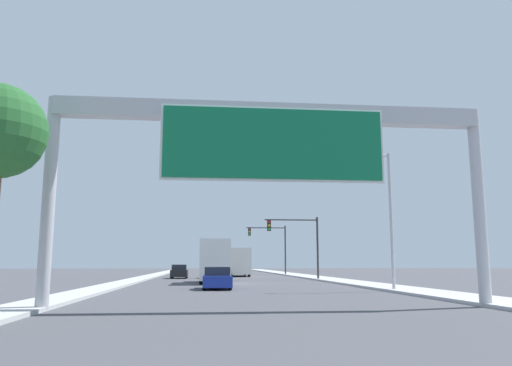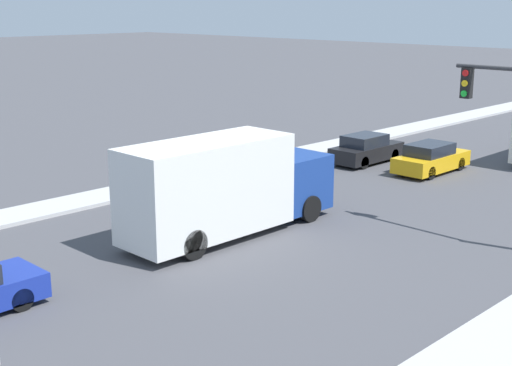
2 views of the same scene
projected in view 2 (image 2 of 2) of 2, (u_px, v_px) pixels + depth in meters
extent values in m
cube|color=#B2B2B2|center=(367.00, 138.00, 42.73)|extent=(2.00, 120.00, 0.15)
cube|color=gold|center=(431.00, 161.00, 34.36)|extent=(1.77, 4.37, 0.72)
cube|color=#1E232D|center=(430.00, 149.00, 34.06)|extent=(1.56, 2.27, 0.55)
cylinder|color=black|center=(432.00, 159.00, 35.88)|extent=(0.22, 0.64, 0.64)
cylinder|color=black|center=(460.00, 164.00, 34.82)|extent=(0.22, 0.64, 0.64)
cylinder|color=black|center=(402.00, 168.00, 34.01)|extent=(0.22, 0.64, 0.64)
cylinder|color=black|center=(430.00, 173.00, 32.95)|extent=(0.22, 0.64, 0.64)
cube|color=black|center=(367.00, 152.00, 36.44)|extent=(1.75, 4.20, 0.74)
cube|color=#1E232D|center=(365.00, 140.00, 36.14)|extent=(1.54, 2.19, 0.56)
cylinder|color=black|center=(369.00, 151.00, 37.92)|extent=(0.22, 0.64, 0.64)
cylinder|color=black|center=(393.00, 155.00, 36.88)|extent=(0.22, 0.64, 0.64)
cylinder|color=black|center=(339.00, 158.00, 36.12)|extent=(0.22, 0.64, 0.64)
cylinder|color=black|center=(363.00, 163.00, 35.08)|extent=(0.22, 0.64, 0.64)
cylinder|color=black|center=(21.00, 299.00, 18.90)|extent=(0.22, 0.64, 0.64)
cube|color=navy|center=(292.00, 181.00, 27.20)|extent=(2.19, 2.41, 2.08)
cube|color=silver|center=(207.00, 187.00, 24.10)|extent=(2.38, 6.19, 3.20)
cylinder|color=black|center=(269.00, 198.00, 28.03)|extent=(0.28, 1.00, 1.00)
cylinder|color=black|center=(310.00, 209.00, 26.60)|extent=(0.28, 1.00, 1.00)
cylinder|color=black|center=(153.00, 230.00, 24.09)|extent=(0.28, 1.00, 1.00)
cylinder|color=black|center=(193.00, 244.00, 22.66)|extent=(0.28, 1.00, 1.00)
cube|color=black|center=(467.00, 83.00, 24.53)|extent=(0.35, 0.28, 1.05)
cylinder|color=red|center=(465.00, 73.00, 24.34)|extent=(0.22, 0.04, 0.22)
cylinder|color=yellow|center=(465.00, 83.00, 24.42)|extent=(0.22, 0.04, 0.22)
cylinder|color=green|center=(464.00, 94.00, 24.51)|extent=(0.22, 0.04, 0.22)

